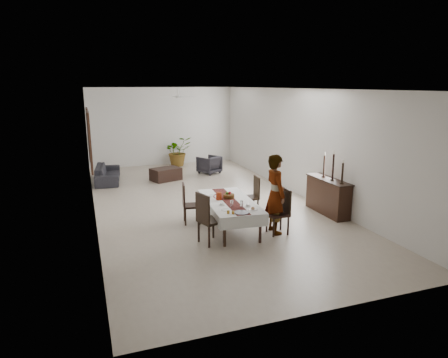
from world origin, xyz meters
TOP-DOWN VIEW (x-y plane):
  - floor at (0.00, 0.00)m, footprint 6.00×12.00m
  - ceiling at (0.00, 0.00)m, footprint 6.00×12.00m
  - wall_back at (0.00, 6.00)m, footprint 6.00×0.02m
  - wall_front at (0.00, -6.00)m, footprint 6.00×0.02m
  - wall_left at (-3.00, 0.00)m, footprint 0.02×12.00m
  - wall_right at (3.00, 0.00)m, footprint 0.02×12.00m
  - dining_table_top at (-0.04, -2.20)m, footprint 1.06×2.21m
  - table_leg_fl at (-0.52, -3.18)m, footprint 0.07×0.07m
  - table_leg_fr at (0.27, -3.25)m, footprint 0.07×0.07m
  - table_leg_bl at (-0.36, -1.15)m, footprint 0.07×0.07m
  - table_leg_br at (0.43, -1.21)m, footprint 0.07×0.07m
  - tablecloth_top at (-0.04, -2.20)m, footprint 1.23×2.38m
  - tablecloth_drape_left at (-0.57, -2.16)m, footprint 0.19×2.30m
  - tablecloth_drape_right at (0.48, -2.24)m, footprint 0.19×2.30m
  - tablecloth_drape_near at (-0.13, -3.34)m, footprint 1.05×0.09m
  - tablecloth_drape_far at (0.05, -1.05)m, footprint 1.05×0.09m
  - table_runner at (-0.04, -2.20)m, footprint 0.49×2.25m
  - red_pitcher at (-0.26, -2.05)m, footprint 0.14×0.14m
  - pitcher_handle at (-0.33, -2.04)m, footprint 0.11×0.03m
  - wine_glass_near at (0.02, -2.79)m, footprint 0.06×0.06m
  - wine_glass_mid at (-0.17, -2.68)m, footprint 0.06×0.06m
  - teacup_right at (0.18, -2.75)m, footprint 0.08×0.08m
  - saucer_right at (0.18, -2.75)m, footprint 0.13×0.13m
  - teacup_left at (-0.34, -2.49)m, footprint 0.08×0.08m
  - saucer_left at (-0.34, -2.49)m, footprint 0.13×0.13m
  - plate_near_right at (0.19, -3.02)m, footprint 0.21×0.21m
  - bread_near_right at (0.19, -3.02)m, footprint 0.08×0.08m
  - plate_near_left at (-0.36, -2.85)m, footprint 0.21×0.21m
  - plate_far_left at (-0.29, -1.68)m, footprint 0.21×0.21m
  - serving_tray at (-0.12, -3.13)m, footprint 0.32×0.32m
  - jam_jar_a at (-0.32, -3.15)m, footprint 0.06×0.06m
  - jam_jar_b at (-0.40, -3.08)m, footprint 0.06×0.06m
  - fruit_basket at (0.02, -1.98)m, footprint 0.27×0.27m
  - fruit_red at (0.05, -1.96)m, footprint 0.08×0.08m
  - fruit_green at (-0.01, -1.95)m, footprint 0.07×0.07m
  - chair_right_near_seat at (0.87, -2.87)m, footprint 0.44×0.44m
  - chair_right_near_leg_fl at (1.05, -3.05)m, footprint 0.04×0.04m
  - chair_right_near_leg_fr at (1.05, -2.69)m, footprint 0.04×0.04m
  - chair_right_near_leg_bl at (0.69, -3.05)m, footprint 0.04×0.04m
  - chair_right_near_leg_br at (0.69, -2.69)m, footprint 0.04×0.04m
  - chair_right_near_back at (1.07, -2.87)m, footprint 0.04×0.44m
  - chair_right_far_seat at (0.83, -1.34)m, footprint 0.45×0.45m
  - chair_right_far_leg_fl at (0.99, -1.52)m, footprint 0.05×0.05m
  - chair_right_far_leg_fr at (1.02, -1.18)m, footprint 0.05×0.05m
  - chair_right_far_leg_bl at (0.65, -1.49)m, footprint 0.05×0.05m
  - chair_right_far_leg_br at (0.68, -1.15)m, footprint 0.05×0.05m
  - chair_right_far_back at (1.02, -1.35)m, footprint 0.07×0.42m
  - chair_left_near_seat at (-0.71, -2.89)m, footprint 0.60×0.60m
  - chair_left_near_leg_fl at (-0.96, -2.76)m, footprint 0.06×0.06m
  - chair_left_near_leg_fr at (-0.84, -3.13)m, footprint 0.06×0.06m
  - chair_left_near_leg_bl at (-0.59, -2.64)m, footprint 0.06×0.06m
  - chair_left_near_leg_br at (-0.47, -3.01)m, footprint 0.06×0.06m
  - chair_left_near_back at (-0.92, -2.95)m, footprint 0.19×0.46m
  - chair_left_far_seat at (-0.78, -1.53)m, footprint 0.48×0.48m
  - chair_left_far_leg_fl at (-0.92, -1.33)m, footprint 0.05×0.05m
  - chair_left_far_leg_fr at (-0.97, -1.67)m, footprint 0.05×0.05m
  - chair_left_far_leg_bl at (-0.58, -1.39)m, footprint 0.05×0.05m
  - chair_left_far_leg_br at (-0.64, -1.73)m, footprint 0.05×0.05m
  - chair_left_far_back at (-0.96, -1.50)m, footprint 0.11×0.42m
  - woman at (0.84, -2.78)m, footprint 0.44×0.66m
  - sideboard_body at (2.78, -1.99)m, footprint 0.40×1.49m
  - sideboard_top at (2.78, -1.99)m, footprint 0.44×1.55m
  - candlestick_near_base at (2.78, -2.54)m, footprint 0.10×0.10m
  - candlestick_near_shaft at (2.78, -2.54)m, footprint 0.05×0.05m
  - candlestick_near_candle at (2.78, -2.54)m, footprint 0.04×0.04m
  - candlestick_mid_base at (2.78, -2.14)m, footprint 0.10×0.10m
  - candlestick_mid_shaft at (2.78, -2.14)m, footprint 0.05×0.05m
  - candlestick_mid_candle at (2.78, -2.14)m, footprint 0.04×0.04m
  - candlestick_far_base at (2.78, -1.74)m, footprint 0.10×0.10m
  - candlestick_far_shaft at (2.78, -1.74)m, footprint 0.05×0.05m
  - candlestick_far_candle at (2.78, -1.74)m, footprint 0.04×0.04m
  - sofa at (-2.43, 3.56)m, footprint 0.99×2.05m
  - armchair at (1.30, 3.66)m, footprint 0.99×1.00m
  - coffee_table at (-0.49, 3.10)m, footprint 1.15×0.95m
  - potted_plant at (0.52, 5.51)m, footprint 1.28×1.17m
  - mirror_frame_near at (-2.96, 2.20)m, footprint 0.06×1.05m
  - mirror_glass_near at (-2.92, 2.20)m, footprint 0.01×0.90m
  - mirror_frame_far at (-2.96, 4.30)m, footprint 0.06×1.05m
  - mirror_glass_far at (-2.92, 4.30)m, footprint 0.01×0.90m
  - fan_rod at (0.00, 3.00)m, footprint 0.04×0.04m
  - fan_hub at (0.00, 3.00)m, footprint 0.16×0.16m
  - fan_blade_n at (0.00, 3.35)m, footprint 0.10×0.55m
  - fan_blade_s at (0.00, 2.65)m, footprint 0.10×0.55m
  - fan_blade_e at (0.35, 3.00)m, footprint 0.55×0.10m
  - fan_blade_w at (-0.35, 3.00)m, footprint 0.55×0.10m

SIDE VIEW (x-z plane):
  - floor at x=0.00m, z-range 0.00..0.00m
  - chair_right_far_leg_fl at x=0.99m, z-range 0.00..0.41m
  - chair_right_far_leg_fr at x=1.02m, z-range 0.00..0.41m
  - chair_right_far_leg_bl at x=0.65m, z-range 0.00..0.41m
  - chair_right_far_leg_br at x=0.68m, z-range 0.00..0.41m
  - chair_left_far_leg_fl at x=-0.92m, z-range 0.00..0.41m
  - chair_left_far_leg_fr at x=-0.97m, z-range 0.00..0.41m
  - chair_left_far_leg_bl at x=-0.58m, z-range 0.00..0.41m
  - chair_left_far_leg_br at x=-0.64m, z-range 0.00..0.41m
  - chair_right_near_leg_fl at x=1.05m, z-range 0.00..0.43m
  - chair_right_near_leg_fr at x=1.05m, z-range 0.00..0.43m
  - chair_right_near_leg_bl at x=0.69m, z-range 0.00..0.43m
  - chair_right_near_leg_br at x=0.69m, z-range 0.00..0.43m
  - coffee_table at x=-0.49m, z-range 0.00..0.44m
  - chair_left_near_leg_fl at x=-0.96m, z-range 0.00..0.47m
  - chair_left_near_leg_fr at x=-0.84m, z-range 0.00..0.47m
  - chair_left_near_leg_bl at x=-0.59m, z-range 0.00..0.47m
  - chair_left_near_leg_br at x=-0.47m, z-range 0.00..0.47m
  - sofa at x=-2.43m, z-range 0.00..0.58m
  - table_leg_fl at x=-0.52m, z-range 0.00..0.63m
  - table_leg_fr at x=0.27m, z-range 0.00..0.63m
  - table_leg_bl at x=-0.36m, z-range 0.00..0.63m
  - table_leg_br at x=0.43m, z-range 0.00..0.63m
  - armchair at x=1.30m, z-range 0.00..0.67m
  - chair_right_far_seat at x=0.83m, z-range 0.41..0.46m
  - chair_left_far_seat at x=-0.78m, z-range 0.41..0.46m
  - sideboard_body at x=2.78m, z-range 0.00..0.90m
  - chair_right_near_seat at x=0.87m, z-range 0.43..0.48m
  - chair_left_near_seat at x=-0.71m, z-range 0.47..0.52m
  - tablecloth_drape_left at x=-0.57m, z-range 0.41..0.68m
  - tablecloth_drape_right at x=0.48m, z-range 0.41..0.68m
  - tablecloth_drape_near at x=-0.13m, z-range 0.41..0.68m
  - tablecloth_drape_far at x=0.05m, z-range 0.41..0.68m
  - potted_plant at x=0.52m, z-range 0.00..1.21m
  - dining_table_top at x=-0.04m, z-range 0.63..0.67m
  - tablecloth_top at x=-0.04m, z-range 0.67..0.68m
  - table_runner at x=-0.04m, z-range 0.68..0.68m
  - saucer_right at x=0.18m, z-range 0.68..0.69m
  - saucer_left at x=-0.34m, z-range 0.68..0.69m
  - plate_near_right at x=0.19m, z-range 0.68..0.69m
  - plate_near_left at x=-0.36m, z-range 0.68..0.69m
  - plate_far_left at x=-0.29m, z-range 0.68..0.69m
  - serving_tray at x=-0.12m, z-range 0.68..0.70m
  - teacup_right at x=0.18m, z-range 0.68..0.73m
  - teacup_left at x=-0.34m, z-range 0.68..0.73m
  - bread_near_right at x=0.19m, z-range 0.67..0.75m
  - jam_jar_a at x=-0.32m, z-range 0.68..0.75m
  - jam_jar_b at x=-0.40m, z-range 0.68..0.75m
  - chair_right_far_back at x=1.02m, z-range 0.46..0.99m
  - chair_left_far_back at x=-0.96m, z-range 0.46..0.99m
  - fruit_basket at x=0.02m, z-range 0.68..0.77m
  - wine_glass_near at x=0.02m, z-range 0.68..0.83m
  - wine_glass_mid at x=-0.17m, z-range 0.68..0.83m
  - chair_right_near_back at x=1.07m, z-range 0.48..1.04m
  - red_pitcher at x=-0.26m, z-range 0.68..0.86m
  - pitcher_handle at x=-0.33m, z-range 0.72..0.82m
  - fruit_red at x=0.05m, z-range 0.75..0.83m
  - fruit_green at x=-0.01m, z-range 0.76..0.83m
  - chair_left_near_back at x=-0.92m, z-range 0.52..1.12m
  - woman at x=0.84m, z-range 0.00..1.82m
  - sideboard_top at x=2.78m, z-range 0.90..0.93m
  - candlestick_near_base at x=2.78m, z-range 0.93..0.96m
  - candlestick_mid_base at x=2.78m, z-range 0.93..0.96m
  - candlestick_far_base at x=2.78m, z-range 0.93..0.96m
  - candlestick_near_shaft at x=2.78m, z-range 0.96..1.45m
  - candlestick_far_shaft at x=2.78m, z-range 0.96..1.50m
  - candlestick_mid_shaft at x=2.78m, z-range 0.96..1.60m
  - candlestick_near_candle at x=2.78m, z-range 1.45..1.53m
  - candlestick_far_candle at x=2.78m, z-range 1.50..1.58m
  - wall_back at x=0.00m, z-range 0.00..3.20m
  - wall_front at x=0.00m, z-range 0.00..3.20m
  - wall_left at x=-3.00m, z-range 0.00..3.20m
  - wall_right at x=3.00m, z-range 0.00..3.20m
  - mirror_frame_near at x=-2.96m, z-range 0.67..2.53m
  - mirror_glass_near at x=-2.92m, z-range 0.75..2.45m
  - mirror_frame_far at x=-2.96m, z-range 0.67..2.53m
  - mirror_glass_far at x=-2.92m, z-range 0.75..2.45m
  - candlestick_mid_candle at x=2.78m, z-range 1.60..1.68m
  - fan_hub at x=0.00m, z-range 2.86..2.94m
  - fan_blade_n at x=0.00m, z-range 2.89..2.91m
  - fan_blade_s at x=0.00m, z-range 2.89..2.91m
  - fan_blade_e at x=0.35m, z-range 2.89..2.91m
  - fan_blade_w at x=-0.35m, z-range 2.89..2.91m
  - fan_rod at x=0.00m, z-range 3.00..3.20m
  - ceiling at x=0.00m, z-range 3.19..3.21m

